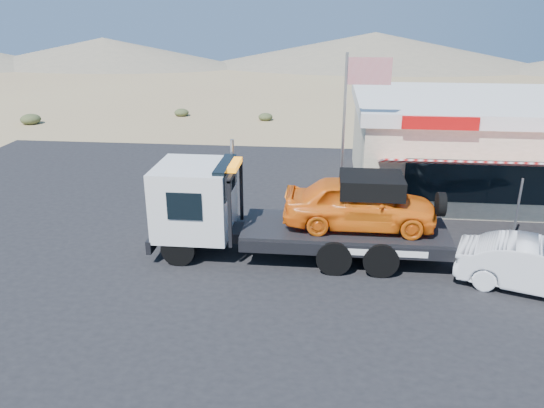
{
  "coord_description": "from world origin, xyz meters",
  "views": [
    {
      "loc": [
        4.09,
        -13.79,
        7.5
      ],
      "look_at": [
        2.45,
        2.02,
        1.5
      ],
      "focal_mm": 35.0,
      "sensor_mm": 36.0,
      "label": 1
    }
  ],
  "objects_px": {
    "tow_truck": "(291,208)",
    "white_sedan": "(538,267)",
    "flagpole": "(351,120)",
    "jerky_store": "(477,143)"
  },
  "relations": [
    {
      "from": "white_sedan",
      "to": "flagpole",
      "type": "bearing_deg",
      "value": 66.95
    },
    {
      "from": "jerky_store",
      "to": "flagpole",
      "type": "relative_size",
      "value": 1.73
    },
    {
      "from": "jerky_store",
      "to": "flagpole",
      "type": "xyz_separation_m",
      "value": [
        -5.57,
        -4.47,
        1.77
      ]
    },
    {
      "from": "tow_truck",
      "to": "white_sedan",
      "type": "relative_size",
      "value": 2.1
    },
    {
      "from": "tow_truck",
      "to": "flagpole",
      "type": "height_order",
      "value": "flagpole"
    },
    {
      "from": "tow_truck",
      "to": "flagpole",
      "type": "xyz_separation_m",
      "value": [
        1.82,
        3.03,
        2.15
      ]
    },
    {
      "from": "tow_truck",
      "to": "jerky_store",
      "type": "xyz_separation_m",
      "value": [
        7.39,
        7.5,
        0.38
      ]
    },
    {
      "from": "tow_truck",
      "to": "flagpole",
      "type": "distance_m",
      "value": 4.14
    },
    {
      "from": "white_sedan",
      "to": "flagpole",
      "type": "relative_size",
      "value": 0.71
    },
    {
      "from": "white_sedan",
      "to": "flagpole",
      "type": "distance_m",
      "value": 7.5
    }
  ]
}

